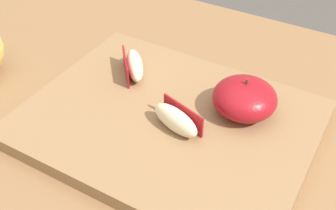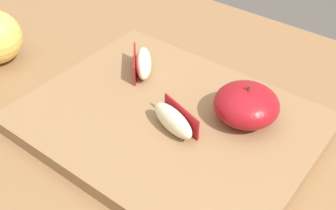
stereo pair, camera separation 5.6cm
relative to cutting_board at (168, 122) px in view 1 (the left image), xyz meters
name	(u,v)px [view 1 (the left image)]	position (x,y,z in m)	size (l,w,h in m)	color
dining_table	(185,196)	(0.04, -0.02, -0.12)	(1.37, 0.77, 0.74)	brown
cutting_board	(168,122)	(0.00, 0.00, 0.00)	(0.38, 0.30, 0.02)	olive
apple_half_skin_up	(245,98)	(0.08, 0.06, 0.03)	(0.09, 0.09, 0.05)	maroon
apple_wedge_middle	(134,65)	(-0.09, 0.06, 0.03)	(0.07, 0.07, 0.03)	beige
apple_wedge_right	(176,119)	(0.02, -0.02, 0.03)	(0.08, 0.05, 0.03)	beige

